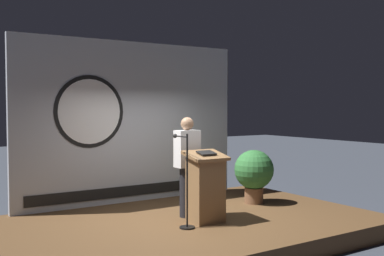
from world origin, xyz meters
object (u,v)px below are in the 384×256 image
at_px(microphone_stand, 185,195).
at_px(speaker_person, 187,166).
at_px(podium, 206,187).
at_px(potted_plant, 254,172).

bearing_deg(microphone_stand, speaker_person, 55.00).
distance_m(podium, potted_plant, 1.79).
xyz_separation_m(speaker_person, potted_plant, (1.68, 0.23, -0.25)).
relative_size(microphone_stand, potted_plant, 1.41).
bearing_deg(speaker_person, microphone_stand, -125.00).
xyz_separation_m(podium, speaker_person, (-0.04, 0.48, 0.30)).
bearing_deg(potted_plant, podium, -156.39).
height_order(speaker_person, potted_plant, speaker_person).
relative_size(speaker_person, microphone_stand, 1.16).
xyz_separation_m(speaker_person, microphone_stand, (-0.41, -0.58, -0.36)).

